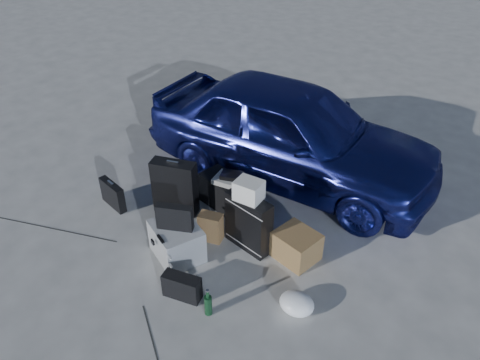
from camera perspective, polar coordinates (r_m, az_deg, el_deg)
name	(u,v)px	position (r m, az deg, el deg)	size (l,w,h in m)	color
ground	(174,253)	(5.31, -8.10, -8.78)	(60.00, 60.00, 0.00)	#B0B1AC
car	(291,132)	(6.20, 6.20, 5.89)	(1.57, 3.89, 1.33)	navy
pelican_case	(177,241)	(5.15, -7.71, -7.39)	(0.55, 0.45, 0.40)	#929396
laptop_bag	(175,217)	(4.92, -7.98, -4.54)	(0.38, 0.10, 0.29)	black
briefcase	(113,195)	(6.03, -15.26, -1.73)	(0.44, 0.10, 0.34)	black
suitcase_left	(175,187)	(5.69, -7.94, -0.86)	(0.54, 0.19, 0.70)	black
suitcase_right	(249,223)	(5.14, 1.05, -5.23)	(0.55, 0.20, 0.66)	black
white_carton	(249,190)	(4.87, 1.08, -1.28)	(0.28, 0.22, 0.22)	silver
duffel_bag	(229,195)	(5.77, -1.32, -1.81)	(0.79, 0.34, 0.40)	black
flat_box_white	(230,180)	(5.62, -1.25, 0.01)	(0.36, 0.27, 0.06)	silver
flat_box_black	(232,175)	(5.60, -1.04, 0.56)	(0.25, 0.18, 0.05)	black
kraft_bag	(211,227)	(5.33, -3.58, -5.75)	(0.26, 0.16, 0.35)	#966B41
cardboard_box	(296,246)	(5.14, 6.88, -7.97)	(0.44, 0.38, 0.33)	olive
plastic_bag	(297,303)	(4.67, 6.93, -14.71)	(0.34, 0.29, 0.19)	white
messenger_bag	(182,287)	(4.77, -7.09, -12.78)	(0.38, 0.14, 0.27)	black
green_bottle	(208,302)	(4.59, -3.92, -14.65)	(0.08, 0.08, 0.30)	black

